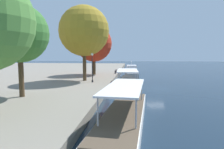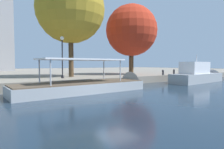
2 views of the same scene
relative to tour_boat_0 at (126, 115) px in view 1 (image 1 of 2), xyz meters
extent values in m
plane|color=#192838|center=(14.17, -3.91, -0.36)|extent=(220.00, 220.00, 0.00)
cube|color=silver|center=(-0.93, 0.08, -0.13)|extent=(12.90, 3.83, 1.38)
cone|color=silver|center=(5.89, -0.53, -0.13)|extent=(1.61, 2.55, 2.43)
cube|color=brown|center=(-0.93, 0.08, 0.60)|extent=(12.63, 3.67, 0.08)
cylinder|color=#B2B2B7|center=(2.64, 0.85, 1.49)|extent=(0.10, 0.10, 1.70)
cylinder|color=#B2B2B7|center=(2.45, -1.31, 1.49)|extent=(0.10, 0.10, 1.70)
cylinder|color=#B2B2B7|center=(-4.32, 1.47, 1.49)|extent=(0.10, 0.10, 1.70)
cylinder|color=#B2B2B7|center=(-4.51, -0.68, 1.49)|extent=(0.10, 0.10, 1.70)
cube|color=silver|center=(-0.93, 0.08, 2.39)|extent=(8.07, 3.18, 0.12)
cube|color=#9EA3A8|center=(13.69, 0.23, -0.18)|extent=(11.11, 3.45, 1.18)
cone|color=#9EA3A8|center=(19.69, 0.41, -0.18)|extent=(1.49, 2.84, 2.80)
cube|color=brown|center=(13.69, 0.23, 0.45)|extent=(10.88, 3.29, 0.08)
cylinder|color=#B2B2B7|center=(16.68, 1.56, 1.38)|extent=(0.10, 0.10, 1.78)
cylinder|color=#B2B2B7|center=(16.75, -0.92, 1.38)|extent=(0.10, 0.10, 1.78)
cylinder|color=#B2B2B7|center=(10.62, 1.38, 1.38)|extent=(0.10, 0.10, 1.78)
cylinder|color=#B2B2B7|center=(10.70, -1.11, 1.38)|extent=(0.10, 0.10, 1.78)
cube|color=silver|center=(13.69, 0.23, 2.33)|extent=(6.92, 3.07, 0.12)
cube|color=#9EA3A8|center=(29.67, -0.23, 0.00)|extent=(9.19, 3.25, 1.54)
cone|color=#9EA3A8|center=(34.57, 0.16, 0.00)|extent=(1.39, 2.51, 2.42)
cube|color=white|center=(29.00, -0.28, 1.50)|extent=(4.21, 2.35, 1.47)
cube|color=black|center=(30.57, -0.16, 1.58)|extent=(1.23, 1.99, 0.88)
cylinder|color=silver|center=(29.45, -0.24, 2.70)|extent=(0.08, 0.08, 0.91)
cylinder|color=#2D2D33|center=(29.49, 3.19, 0.77)|extent=(0.25, 0.25, 0.57)
sphere|color=#2D2D33|center=(29.49, 3.19, 1.12)|extent=(0.28, 0.28, 0.28)
cylinder|color=#2D2D33|center=(27.18, 3.19, 0.75)|extent=(0.26, 0.26, 0.52)
sphere|color=#2D2D33|center=(27.18, 3.19, 1.08)|extent=(0.28, 0.28, 0.28)
cylinder|color=black|center=(14.06, 5.51, 2.49)|extent=(0.12, 0.12, 4.00)
sphere|color=white|center=(14.06, 5.51, 4.67)|extent=(0.40, 0.40, 0.40)
cylinder|color=black|center=(14.06, 5.51, 0.64)|extent=(0.26, 0.26, 0.30)
cylinder|color=#4C3823|center=(25.21, 7.42, 2.27)|extent=(0.67, 0.67, 3.58)
sphere|color=#B22D19|center=(25.21, 7.42, 6.84)|extent=(7.40, 7.40, 7.40)
sphere|color=#B22D19|center=(26.00, 7.25, 7.76)|extent=(4.03, 4.03, 4.03)
sphere|color=#B22D19|center=(24.37, 6.22, 6.06)|extent=(3.59, 3.59, 3.59)
cylinder|color=#4C3823|center=(3.32, 10.46, 2.53)|extent=(0.50, 0.50, 4.10)
sphere|color=#38702D|center=(3.32, 10.46, 6.71)|extent=(5.67, 5.67, 5.67)
sphere|color=#38702D|center=(3.54, 9.14, 6.85)|extent=(2.67, 2.67, 2.67)
sphere|color=#38702D|center=(4.54, 10.52, 6.05)|extent=(3.10, 3.10, 3.10)
cylinder|color=#4C3823|center=(15.72, 7.09, 2.92)|extent=(0.57, 0.57, 4.86)
sphere|color=olive|center=(15.72, 7.09, 8.29)|extent=(7.86, 7.86, 7.86)
sphere|color=olive|center=(16.20, 7.25, 8.63)|extent=(4.34, 4.34, 4.34)
sphere|color=olive|center=(17.30, 8.31, 7.27)|extent=(4.70, 4.70, 4.70)
camera|label=1|loc=(-15.17, -0.46, 4.73)|focal=31.90mm
camera|label=2|loc=(6.56, -14.14, 1.95)|focal=31.19mm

